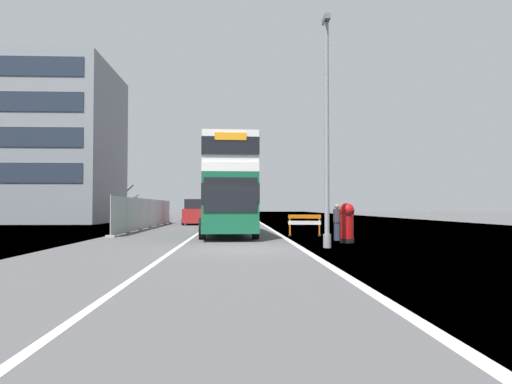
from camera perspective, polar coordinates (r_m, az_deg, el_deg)
The scene contains 11 objects.
ground at distance 17.11m, azimuth -0.26°, elevation -6.97°, with size 140.00×280.00×0.10m.
double_decker_bus at distance 25.12m, azimuth -3.49°, elevation 0.62°, with size 3.08×10.25×4.80m.
lamppost_foreground at distance 17.74m, azimuth 8.47°, elevation 6.46°, with size 0.29×0.70×8.54m.
red_pillar_postbox at distance 20.19m, azimuth 10.86°, elevation -3.44°, with size 0.62×0.62×1.65m.
roadworks_barrier at distance 24.59m, azimuth 5.85°, elevation -3.68°, with size 1.70×0.70×1.10m.
construction_site_fence at distance 34.26m, azimuth -12.74°, elevation -2.58°, with size 0.44×20.60×2.10m.
car_oncoming_near at distance 40.89m, azimuth -7.21°, elevation -2.49°, with size 2.09×4.57×2.15m.
car_receding_mid at distance 49.44m, azimuth -7.33°, elevation -2.32°, with size 1.90×4.23×2.19m.
bare_tree_far_verge_near at distance 60.20m, azimuth -16.15°, elevation -1.19°, with size 3.58×2.05×4.22m.
bare_tree_far_verge_mid at distance 64.89m, azimuth -15.41°, elevation -1.17°, with size 3.53×2.85×4.28m.
pedestrian_at_kerb at distance 21.45m, azimuth 9.70°, elevation -3.59°, with size 0.34×0.34×1.62m.
Camera 1 is at (-0.08, -16.87, 1.49)m, focal length 33.35 mm.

